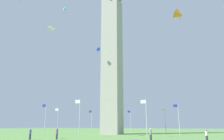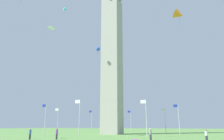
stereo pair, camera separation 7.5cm
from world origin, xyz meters
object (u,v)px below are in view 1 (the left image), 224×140
(flagpole_s, at_px, (179,118))
(person_purple_shirt, at_px, (57,134))
(person_white_shirt, at_px, (207,136))
(flagpole_ne, at_px, (45,118))
(flagpole_n, at_px, (58,119))
(kite_white_diamond, at_px, (52,28))
(flagpole_e, at_px, (79,116))
(picnic_blanket_near_first_person, at_px, (136,140))
(flagpole_se, at_px, (146,116))
(kite_cyan_delta, at_px, (65,9))
(flagpole_w, at_px, (131,120))
(kite_orange_delta, at_px, (179,15))
(flagpole_sw, at_px, (165,119))
(person_gray_shirt, at_px, (151,134))
(kite_blue_delta, at_px, (97,49))
(obelisk_monument, at_px, (112,54))
(person_blue_shirt, at_px, (30,134))
(flagpole_nw, at_px, (92,120))

(flagpole_s, distance_m, person_purple_shirt, 28.64)
(person_white_shirt, bearing_deg, flagpole_ne, -3.78)
(flagpole_n, xyz_separation_m, kite_white_diamond, (-10.43, 18.77, 17.93))
(flagpole_e, xyz_separation_m, picnic_blanket_near_first_person, (-11.77, 3.30, -3.88))
(flagpole_se, bearing_deg, flagpole_s, -112.50)
(picnic_blanket_near_first_person, bearing_deg, person_purple_shirt, 16.67)
(person_white_shirt, distance_m, kite_cyan_delta, 43.70)
(flagpole_w, relative_size, kite_orange_delta, 2.21)
(flagpole_sw, relative_size, person_gray_shirt, 4.12)
(person_gray_shirt, xyz_separation_m, picnic_blanket_near_first_person, (2.30, 0.18, -0.84))
(flagpole_n, bearing_deg, flagpole_ne, 112.50)
(flagpole_sw, bearing_deg, kite_orange_delta, 104.52)
(flagpole_n, height_order, kite_blue_delta, kite_blue_delta)
(flagpole_w, bearing_deg, picnic_blanket_near_first_person, 108.01)
(flagpole_n, bearing_deg, person_white_shirt, 151.58)
(kite_cyan_delta, bearing_deg, kite_blue_delta, -175.33)
(flagpole_ne, distance_m, person_gray_shirt, 27.08)
(obelisk_monument, bearing_deg, picnic_blanket_near_first_person, 120.65)
(flagpole_n, height_order, person_white_shirt, flagpole_n)
(kite_orange_delta, bearing_deg, flagpole_s, -80.83)
(person_blue_shirt, height_order, picnic_blanket_near_first_person, person_blue_shirt)
(flagpole_sw, bearing_deg, flagpole_ne, 45.00)
(flagpole_sw, xyz_separation_m, kite_white_diamond, (17.67, 30.41, 17.93))
(obelisk_monument, xyz_separation_m, person_purple_shirt, (0.03, 23.27, -20.31))
(kite_cyan_delta, bearing_deg, flagpole_e, 146.48)
(flagpole_se, relative_size, person_blue_shirt, 4.09)
(flagpole_sw, bearing_deg, person_white_shirt, 107.37)
(kite_white_diamond, bearing_deg, flagpole_s, -140.15)
(flagpole_n, distance_m, flagpole_sw, 30.41)
(flagpole_nw, distance_m, person_gray_shirt, 40.55)
(flagpole_e, bearing_deg, flagpole_w, -90.00)
(flagpole_n, bearing_deg, kite_blue_delta, 149.10)
(flagpole_sw, bearing_deg, person_purple_shirt, 71.61)
(flagpole_se, xyz_separation_m, flagpole_w, (11.64, -28.09, 0.00))
(flagpole_e, xyz_separation_m, flagpole_nw, (11.64, -28.09, 0.00))
(flagpole_s, relative_size, person_gray_shirt, 4.12)
(kite_blue_delta, xyz_separation_m, picnic_blanket_near_first_person, (-11.30, 9.62, -19.22))
(flagpole_ne, bearing_deg, kite_blue_delta, -172.90)
(flagpole_s, relative_size, kite_cyan_delta, 4.09)
(flagpole_se, bearing_deg, person_blue_shirt, 42.03)
(person_white_shirt, xyz_separation_m, picnic_blanket_near_first_person, (9.97, -0.92, -0.80))
(picnic_blanket_near_first_person, bearing_deg, kite_blue_delta, -40.41)
(picnic_blanket_near_first_person, bearing_deg, flagpole_w, -71.99)
(flagpole_se, bearing_deg, flagpole_n, -22.50)
(kite_cyan_delta, height_order, kite_blue_delta, kite_cyan_delta)
(flagpole_w, distance_m, person_blue_shirt, 41.96)
(flagpole_se, xyz_separation_m, kite_white_diamond, (17.67, 7.13, 17.93))
(obelisk_monument, height_order, flagpole_s, obelisk_monument)
(flagpole_sw, relative_size, flagpole_w, 1.00)
(person_gray_shirt, relative_size, person_blue_shirt, 0.99)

